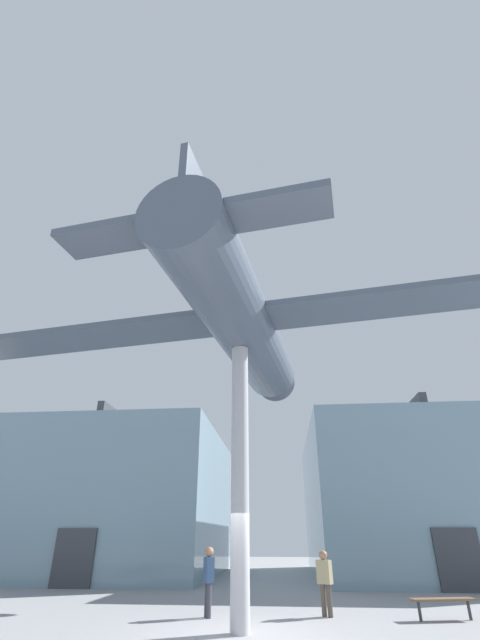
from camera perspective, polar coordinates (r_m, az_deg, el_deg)
ground_plane at (r=12.00m, az=0.00°, el=-36.39°), size 80.00×80.00×0.00m
glass_pavilion_left at (r=29.55m, az=-13.76°, el=-22.60°), size 10.58×15.37×8.22m
glass_pavilion_right at (r=28.94m, az=20.72°, el=-21.65°), size 10.58×15.37×8.22m
support_pylon_central at (r=11.93m, az=0.00°, el=-19.55°), size 0.47×0.47×7.01m
suspended_airplane at (r=13.47m, az=0.24°, el=-0.38°), size 19.53×12.10×3.02m
visitor_person at (r=14.06m, az=-4.21°, el=-30.89°), size 0.37×0.46×1.71m
visitor_second at (r=14.36m, az=11.24°, el=-30.68°), size 0.46×0.40×1.62m
plaza_bench at (r=14.70m, az=25.42°, el=-30.73°), size 1.80×0.77×0.50m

